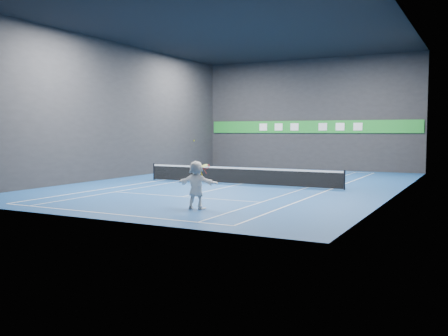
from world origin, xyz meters
The scene contains 20 objects.
ground centered at (0.00, 0.00, 0.00)m, with size 26.00×26.00×0.00m, color navy.
ceiling centered at (0.00, 0.00, 9.00)m, with size 26.00×26.00×0.00m, color black.
wall_back centered at (0.00, 13.00, 4.50)m, with size 18.00×0.10×9.00m, color #242427.
wall_front centered at (0.00, -13.00, 4.50)m, with size 18.00×0.10×9.00m, color #242427.
wall_left centered at (-9.00, 0.00, 4.50)m, with size 0.10×26.00×9.00m, color #242427.
wall_right centered at (9.00, 0.00, 4.50)m, with size 0.10×26.00×9.00m, color #242427.
baseline_near centered at (0.00, -11.89, 0.00)m, with size 10.98×0.08×0.01m, color white.
baseline_far centered at (0.00, 11.89, 0.00)m, with size 10.98×0.08×0.01m, color white.
sideline_doubles_left centered at (-5.49, 0.00, 0.00)m, with size 0.08×23.78×0.01m, color white.
sideline_doubles_right centered at (5.49, 0.00, 0.00)m, with size 0.08×23.78×0.01m, color white.
sideline_singles_left centered at (-4.11, 0.00, 0.00)m, with size 0.06×23.78×0.01m, color white.
sideline_singles_right centered at (4.11, 0.00, 0.00)m, with size 0.06×23.78×0.01m, color white.
service_line_near centered at (0.00, -6.40, 0.00)m, with size 8.23×0.06×0.01m, color white.
service_line_far centered at (0.00, 6.40, 0.00)m, with size 8.23×0.06×0.01m, color white.
center_service_line centered at (0.00, 0.00, 0.00)m, with size 0.06×12.80×0.01m, color white.
player centered at (2.53, -9.32, 0.98)m, with size 1.81×0.58×1.95m, color white.
tennis_ball centered at (2.32, -9.14, 2.75)m, with size 0.07×0.07×0.07m, color yellow.
tennis_net centered at (0.00, 0.00, 0.54)m, with size 12.50×0.10×1.07m.
sponsor_banner centered at (0.00, 12.93, 3.50)m, with size 17.64×0.11×1.00m.
tennis_racket centered at (2.93, -9.27, 1.67)m, with size 0.46×0.33×0.54m.
Camera 1 is at (12.74, -26.51, 3.12)m, focal length 40.00 mm.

